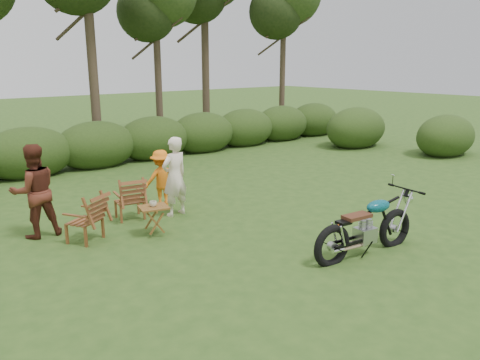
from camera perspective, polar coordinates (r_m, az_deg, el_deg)
ground at (r=8.03m, az=9.90°, el=-8.99°), size 80.00×80.00×0.00m
tree_line at (r=15.72m, az=-17.36°, el=16.07°), size 22.52×11.62×8.14m
motorcycle at (r=8.23m, az=14.83°, el=-8.67°), size 2.16×1.05×1.19m
lawn_chair_right at (r=9.93m, az=-13.20°, el=-4.57°), size 0.71×0.71×0.88m
lawn_chair_left at (r=8.95m, az=-18.26°, el=-7.04°), size 0.83×0.83×0.89m
side_table at (r=8.84m, az=-10.41°, el=-4.90°), size 0.63×0.57×0.55m
cup at (r=8.74m, az=-10.56°, el=-2.87°), size 0.17×0.17×0.10m
adult_a at (r=9.98m, az=-7.81°, el=-4.22°), size 0.65×0.47×1.66m
adult_b at (r=9.48m, az=-23.26°, el=-6.30°), size 0.86×0.68×1.73m
child at (r=10.57m, az=-9.44°, el=-3.24°), size 0.89×0.58×1.28m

